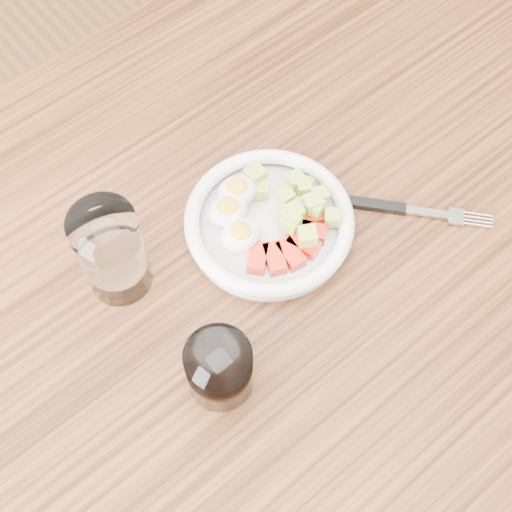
# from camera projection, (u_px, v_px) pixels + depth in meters

# --- Properties ---
(ground) EXTENTS (4.00, 4.00, 0.00)m
(ground) POSITION_uv_depth(u_px,v_px,m) (263.00, 429.00, 1.53)
(ground) COLOR brown
(ground) RESTS_ON ground
(dining_table) EXTENTS (1.50, 0.90, 0.77)m
(dining_table) POSITION_uv_depth(u_px,v_px,m) (267.00, 303.00, 0.94)
(dining_table) COLOR brown
(dining_table) RESTS_ON ground
(bowl) EXTENTS (0.21, 0.21, 0.05)m
(bowl) POSITION_uv_depth(u_px,v_px,m) (268.00, 221.00, 0.86)
(bowl) COLOR white
(bowl) RESTS_ON dining_table
(fork) EXTENTS (0.15, 0.16, 0.01)m
(fork) POSITION_uv_depth(u_px,v_px,m) (388.00, 207.00, 0.88)
(fork) COLOR black
(fork) RESTS_ON dining_table
(water_glass) EXTENTS (0.07, 0.07, 0.13)m
(water_glass) POSITION_uv_depth(u_px,v_px,m) (112.00, 252.00, 0.78)
(water_glass) COLOR white
(water_glass) RESTS_ON dining_table
(coffee_glass) EXTENTS (0.07, 0.07, 0.08)m
(coffee_glass) POSITION_uv_depth(u_px,v_px,m) (219.00, 369.00, 0.75)
(coffee_glass) COLOR white
(coffee_glass) RESTS_ON dining_table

